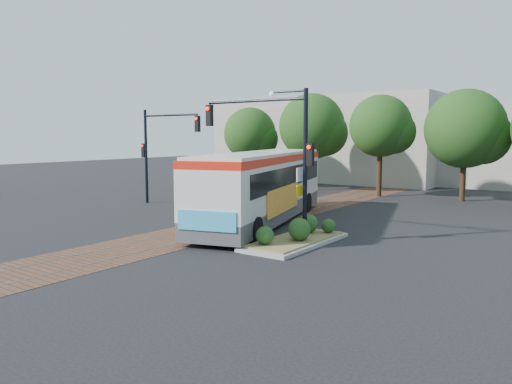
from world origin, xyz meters
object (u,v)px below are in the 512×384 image
traffic_island (297,235)px  parked_car (276,190)px  city_bus (263,184)px  officer (189,192)px  signal_pole_left (158,143)px  signal_pole_main (279,141)px

traffic_island → parked_car: bearing=126.8°
city_bus → officer: 6.83m
signal_pole_left → parked_car: (4.59, 6.59, -3.22)m
signal_pole_left → parked_car: size_ratio=1.35×
signal_pole_main → signal_pole_left: signal_pole_main is taller
signal_pole_left → parked_car: bearing=55.2°
traffic_island → parked_car: size_ratio=1.17×
signal_pole_main → officer: 11.19m
signal_pole_left → parked_car: signal_pole_left is taller
city_bus → parked_car: 9.52m
officer → parked_car: (1.95, 6.61, -0.29)m
signal_pole_left → officer: (2.64, -0.02, -2.93)m
signal_pole_left → city_bus: bearing=-10.1°
traffic_island → officer: size_ratio=2.78×
signal_pole_main → parked_car: bearing=123.9°
signal_pole_main → signal_pole_left: size_ratio=1.00×
traffic_island → parked_car: (-8.60, 11.48, 0.31)m
signal_pole_left → signal_pole_main: bearing=-21.4°
traffic_island → officer: officer is taller
traffic_island → signal_pole_main: signal_pole_main is taller
city_bus → signal_pole_left: size_ratio=2.24×
traffic_island → signal_pole_main: size_ratio=0.87×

